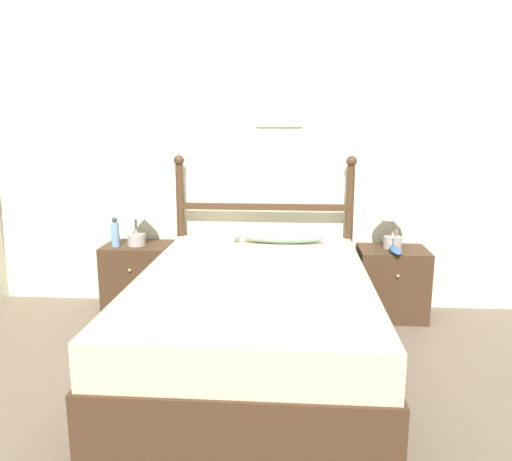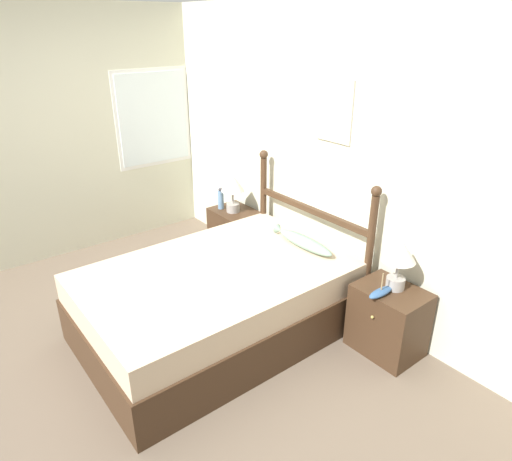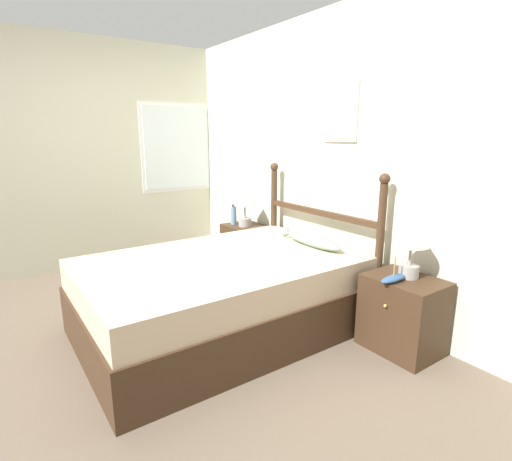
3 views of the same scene
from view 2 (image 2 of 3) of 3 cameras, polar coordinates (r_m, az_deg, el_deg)
name	(u,v)px [view 2 (image 2 of 3)]	position (r m, az deg, el deg)	size (l,w,h in m)	color
ground_plane	(148,350)	(3.79, -13.40, -14.38)	(16.00, 16.00, 0.00)	brown
wall_back	(314,155)	(4.10, 7.23, 9.29)	(6.40, 0.08, 2.55)	beige
wall_left	(42,139)	(5.14, -25.13, 10.28)	(0.08, 6.40, 2.55)	beige
bed	(217,301)	(3.74, -4.84, -8.79)	(1.40, 2.09, 0.59)	#3D2819
headboard	(310,225)	(4.11, 6.80, 0.73)	(1.42, 0.08, 1.24)	#3D2819
nightstand_left	(235,234)	(4.91, -2.60, -0.45)	(0.51, 0.41, 0.54)	#3D2819
nightstand_right	(388,320)	(3.69, 16.18, -10.73)	(0.51, 0.41, 0.54)	#3D2819
table_lamp_left	(233,186)	(4.69, -2.95, 5.53)	(0.24, 0.24, 0.40)	gray
table_lamp_right	(399,255)	(3.44, 17.48, -2.95)	(0.24, 0.24, 0.40)	gray
bottle	(221,199)	(4.84, -4.43, 3.94)	(0.06, 0.06, 0.23)	#668CB2
model_boat	(381,292)	(3.45, 15.35, -7.44)	(0.08, 0.25, 0.18)	#335684
fish_pillow	(303,242)	(3.91, 5.94, -1.39)	(0.68, 0.14, 0.10)	gray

